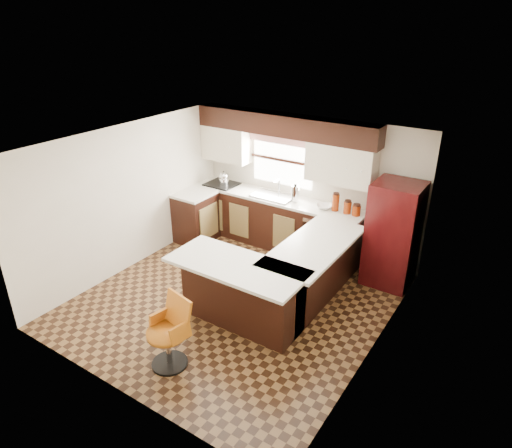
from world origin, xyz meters
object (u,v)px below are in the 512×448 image
Objects in this scene: peninsula_long at (309,273)px; refrigerator at (393,234)px; peninsula_return at (242,293)px; bar_chair at (167,334)px.

peninsula_long is 1.17× the size of refrigerator.
peninsula_long is 1.18× the size of peninsula_return.
peninsula_return is 2.56m from refrigerator.
bar_chair reaches higher than peninsula_long.
refrigerator is 3.74m from bar_chair.
peninsula_long is 2.32m from bar_chair.
peninsula_return is at bearing 90.30° from bar_chair.
peninsula_long and peninsula_return have the same top height.
peninsula_long is at bearing 61.70° from peninsula_return.
bar_chair is (-0.25, -1.22, 0.01)m from peninsula_return.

